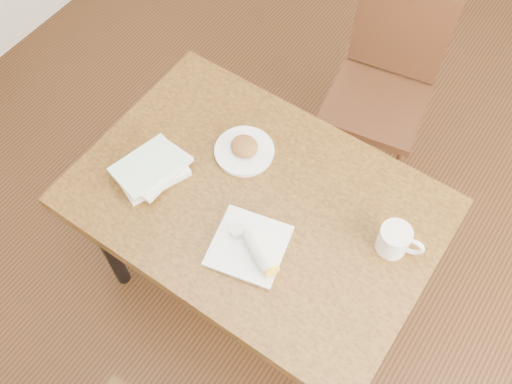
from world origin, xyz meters
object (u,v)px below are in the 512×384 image
Objects in this scene: table at (256,211)px; chair_far at (385,78)px; coffee_mug at (395,240)px; book_stack at (152,170)px; plate_scone at (244,149)px; plate_burrito at (253,248)px.

table is 0.93m from chair_far.
coffee_mug reaches higher than book_stack.
table is 0.22m from plate_scone.
chair_far is at bearing 116.81° from coffee_mug.
table is at bearing 18.69° from book_stack.
book_stack is (-0.45, 0.04, 0.01)m from plate_burrito.
chair_far is (0.05, 0.92, -0.12)m from table.
table is 0.39m from book_stack.
plate_burrito is at bearing -143.72° from coffee_mug.
table is 1.27× the size of chair_far.
book_stack is (-0.21, -0.25, 0.01)m from plate_scone.
chair_far is 3.53× the size of book_stack.
coffee_mug is 0.54× the size of plate_burrito.
table is at bearing 121.31° from plate_burrito.
coffee_mug is (0.46, 0.10, 0.14)m from table.
table is at bearing -167.38° from coffee_mug.
chair_far reaches higher than plate_scone.
coffee_mug is at bearing 15.29° from book_stack.
plate_burrito is at bearing -58.69° from table.
table is 8.11× the size of coffee_mug.
plate_burrito is (0.05, -1.08, 0.23)m from chair_far.
coffee_mug is 0.55× the size of book_stack.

